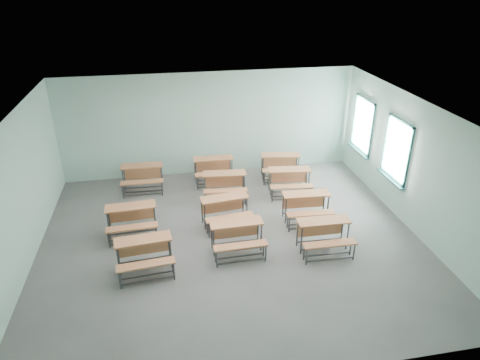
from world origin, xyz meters
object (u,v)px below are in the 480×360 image
object	(u,v)px
desk_unit_r0c0	(144,251)
desk_unit_r3c2	(281,163)
desk_unit_r3c1	(214,167)
desk_unit_r3c0	(142,174)
desk_unit_r1c1	(226,207)
desk_unit_r2c1	(225,182)
desk_unit_r0c1	(237,234)
desk_unit_r1c0	(131,217)
desk_unit_r0c2	(324,232)
desk_unit_r2c2	(290,178)
desk_unit_r1c2	(307,204)

from	to	relation	value
desk_unit_r0c0	desk_unit_r3c2	size ratio (longest dim) A/B	0.98
desk_unit_r0c0	desk_unit_r3c1	xyz separation A→B (m)	(2.01, 4.03, 0.00)
desk_unit_r3c0	desk_unit_r3c2	size ratio (longest dim) A/B	0.94
desk_unit_r1c1	desk_unit_r2c1	distance (m)	1.41
desk_unit_r3c2	desk_unit_r3c0	bearing A→B (deg)	-172.04
desk_unit_r2c1	desk_unit_r3c1	world-z (taller)	same
desk_unit_r0c1	desk_unit_r1c0	size ratio (longest dim) A/B	0.98
desk_unit_r3c0	desk_unit_r3c2	distance (m)	4.19
desk_unit_r3c0	desk_unit_r2c1	bearing A→B (deg)	-21.41
desk_unit_r0c2	desk_unit_r2c2	size ratio (longest dim) A/B	0.94
desk_unit_r1c0	desk_unit_r1c2	world-z (taller)	same
desk_unit_r2c1	desk_unit_r2c2	size ratio (longest dim) A/B	0.98
desk_unit_r1c1	desk_unit_r2c2	world-z (taller)	same
desk_unit_r2c1	desk_unit_r3c2	bearing A→B (deg)	32.66
desk_unit_r2c2	desk_unit_r1c0	bearing A→B (deg)	-155.93
desk_unit_r2c2	desk_unit_r3c2	distance (m)	1.08
desk_unit_r1c0	desk_unit_r3c0	world-z (taller)	same
desk_unit_r0c2	desk_unit_r1c0	world-z (taller)	same
desk_unit_r0c0	desk_unit_r3c1	size ratio (longest dim) A/B	1.06
desk_unit_r0c2	desk_unit_r1c1	bearing A→B (deg)	144.58
desk_unit_r1c1	desk_unit_r0c2	bearing A→B (deg)	-43.54
desk_unit_r0c2	desk_unit_r3c1	distance (m)	4.50
desk_unit_r3c2	desk_unit_r0c0	bearing A→B (deg)	-128.59
desk_unit_r2c2	desk_unit_r3c1	bearing A→B (deg)	156.39
desk_unit_r1c0	desk_unit_r3c2	bearing A→B (deg)	25.99
desk_unit_r1c0	desk_unit_r3c2	world-z (taller)	same
desk_unit_r1c0	desk_unit_r3c2	xyz separation A→B (m)	(4.40, 2.41, 0.00)
desk_unit_r0c2	desk_unit_r1c1	xyz separation A→B (m)	(-2.05, 1.51, 0.00)
desk_unit_r0c0	desk_unit_r3c0	distance (m)	3.88
desk_unit_r0c1	desk_unit_r2c1	size ratio (longest dim) A/B	0.96
desk_unit_r0c1	desk_unit_r1c1	size ratio (longest dim) A/B	0.94
desk_unit_r1c2	desk_unit_r3c0	world-z (taller)	same
desk_unit_r3c1	desk_unit_r1c2	bearing A→B (deg)	-52.91
desk_unit_r3c1	desk_unit_r3c0	bearing A→B (deg)	-175.90
desk_unit_r1c0	desk_unit_r2c1	world-z (taller)	same
desk_unit_r1c1	desk_unit_r3c2	distance (m)	3.17
desk_unit_r0c0	desk_unit_r1c2	size ratio (longest dim) A/B	1.02
desk_unit_r0c2	desk_unit_r1c1	size ratio (longest dim) A/B	0.94
desk_unit_r1c1	desk_unit_r1c2	world-z (taller)	same
desk_unit_r1c1	desk_unit_r1c2	bearing A→B (deg)	-12.35
desk_unit_r2c1	desk_unit_r3c0	size ratio (longest dim) A/B	1.04
desk_unit_r1c0	desk_unit_r1c1	size ratio (longest dim) A/B	0.96
desk_unit_r1c1	desk_unit_r3c1	bearing A→B (deg)	82.27
desk_unit_r0c1	desk_unit_r1c2	distance (m)	2.24
desk_unit_r2c2	desk_unit_r3c2	bearing A→B (deg)	95.33
desk_unit_r0c2	desk_unit_r0c0	bearing A→B (deg)	-178.90
desk_unit_r2c1	desk_unit_r3c0	distance (m)	2.48
desk_unit_r0c1	desk_unit_r0c2	distance (m)	1.99
desk_unit_r1c0	desk_unit_r3c0	distance (m)	2.40
desk_unit_r0c1	desk_unit_r0c0	bearing A→B (deg)	-173.08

